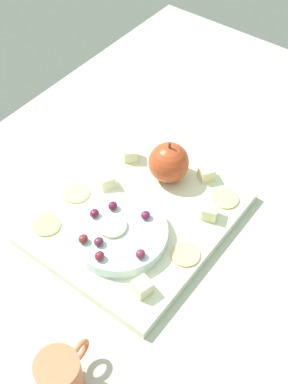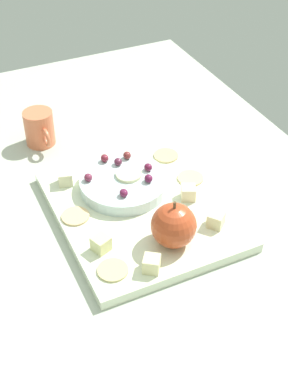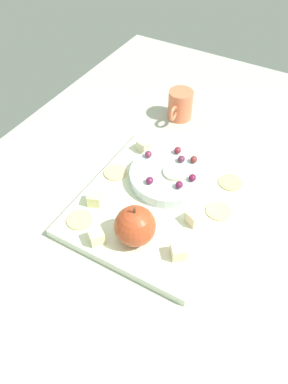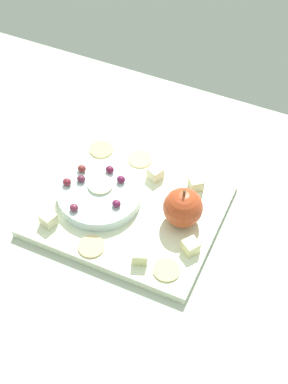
{
  "view_description": "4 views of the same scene",
  "coord_description": "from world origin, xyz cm",
  "px_view_note": "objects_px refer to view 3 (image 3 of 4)",
  "views": [
    {
      "loc": [
        44.86,
        33.66,
        78.29
      ],
      "look_at": [
        -2.25,
        -2.25,
        10.41
      ],
      "focal_mm": 47.02,
      "sensor_mm": 36.0,
      "label": 1
    },
    {
      "loc": [
        -67.61,
        29.03,
        71.18
      ],
      "look_at": [
        -1.66,
        -1.85,
        11.18
      ],
      "focal_mm": 49.8,
      "sensor_mm": 36.0,
      "label": 2
    },
    {
      "loc": [
        -47.54,
        -25.84,
        65.57
      ],
      "look_at": [
        -1.85,
        0.34,
        9.37
      ],
      "focal_mm": 35.66,
      "sensor_mm": 36.0,
      "label": 3
    },
    {
      "loc": [
        -31.33,
        60.16,
        94.5
      ],
      "look_at": [
        -2.68,
        -3.21,
        10.74
      ],
      "focal_mm": 52.64,
      "sensor_mm": 36.0,
      "label": 4
    }
  ],
  "objects_px": {
    "grape_2": "(150,180)",
    "grape_6": "(181,159)",
    "grape_0": "(194,159)",
    "cracker_3": "(79,220)",
    "cracker_1": "(219,211)",
    "cracker_2": "(115,173)",
    "cracker_0": "(230,182)",
    "apple_whole": "(135,226)",
    "cup": "(180,105)",
    "grape_4": "(177,150)",
    "cheese_cube_1": "(178,252)",
    "grape_1": "(148,154)",
    "apple_slice_0": "(175,172)",
    "grape_5": "(179,185)",
    "cheese_cube_4": "(144,146)",
    "cheese_cube_3": "(194,218)",
    "serving_dish": "(169,176)",
    "platter": "(158,202)",
    "cheese_cube_2": "(95,199)",
    "grape_3": "(192,178)",
    "cheese_cube_0": "(96,237)"
  },
  "relations": [
    {
      "from": "serving_dish",
      "to": "apple_whole",
      "type": "relative_size",
      "value": 2.17
    },
    {
      "from": "grape_4",
      "to": "apple_slice_0",
      "type": "bearing_deg",
      "value": -156.63
    },
    {
      "from": "grape_6",
      "to": "cheese_cube_1",
      "type": "bearing_deg",
      "value": -155.06
    },
    {
      "from": "cracker_0",
      "to": "grape_6",
      "type": "relative_size",
      "value": 2.96
    },
    {
      "from": "platter",
      "to": "grape_2",
      "type": "height_order",
      "value": "grape_2"
    },
    {
      "from": "platter",
      "to": "cheese_cube_2",
      "type": "relative_size",
      "value": 13.43
    },
    {
      "from": "platter",
      "to": "cracker_3",
      "type": "relative_size",
      "value": 7.09
    },
    {
      "from": "platter",
      "to": "grape_5",
      "type": "distance_m",
      "value": 0.06
    },
    {
      "from": "grape_0",
      "to": "cracker_3",
      "type": "bearing_deg",
      "value": 151.43
    },
    {
      "from": "grape_3",
      "to": "grape_5",
      "type": "bearing_deg",
      "value": 155.61
    },
    {
      "from": "platter",
      "to": "grape_6",
      "type": "bearing_deg",
      "value": -0.63
    },
    {
      "from": "cheese_cube_0",
      "to": "cheese_cube_2",
      "type": "bearing_deg",
      "value": 36.52
    },
    {
      "from": "grape_0",
      "to": "cheese_cube_3",
      "type": "bearing_deg",
      "value": -154.22
    },
    {
      "from": "cracker_1",
      "to": "cracker_2",
      "type": "bearing_deg",
      "value": 92.29
    },
    {
      "from": "grape_2",
      "to": "cheese_cube_3",
      "type": "bearing_deg",
      "value": -104.74
    },
    {
      "from": "platter",
      "to": "cracker_2",
      "type": "xyz_separation_m",
      "value": [
        0.02,
        0.12,
        0.01
      ]
    },
    {
      "from": "cracker_1",
      "to": "grape_0",
      "type": "bearing_deg",
      "value": 48.74
    },
    {
      "from": "cheese_cube_1",
      "to": "grape_2",
      "type": "bearing_deg",
      "value": 46.93
    },
    {
      "from": "apple_whole",
      "to": "grape_1",
      "type": "bearing_deg",
      "value": 22.69
    },
    {
      "from": "cheese_cube_0",
      "to": "grape_6",
      "type": "xyz_separation_m",
      "value": [
        0.26,
        -0.05,
        0.02
      ]
    },
    {
      "from": "grape_2",
      "to": "grape_6",
      "type": "xyz_separation_m",
      "value": [
        0.09,
        -0.03,
        0.0
      ]
    },
    {
      "from": "grape_1",
      "to": "apple_slice_0",
      "type": "distance_m",
      "value": 0.08
    },
    {
      "from": "cracker_1",
      "to": "grape_4",
      "type": "height_order",
      "value": "grape_4"
    },
    {
      "from": "grape_4",
      "to": "grape_5",
      "type": "height_order",
      "value": "same"
    },
    {
      "from": "cheese_cube_3",
      "to": "grape_5",
      "type": "height_order",
      "value": "grape_5"
    },
    {
      "from": "apple_whole",
      "to": "cup",
      "type": "relative_size",
      "value": 0.81
    },
    {
      "from": "cracker_0",
      "to": "grape_1",
      "type": "distance_m",
      "value": 0.19
    },
    {
      "from": "cheese_cube_1",
      "to": "grape_1",
      "type": "xyz_separation_m",
      "value": [
        0.19,
        0.17,
        0.02
      ]
    },
    {
      "from": "serving_dish",
      "to": "cracker_0",
      "type": "height_order",
      "value": "serving_dish"
    },
    {
      "from": "cheese_cube_4",
      "to": "grape_6",
      "type": "xyz_separation_m",
      "value": [
        -0.02,
        -0.1,
        0.02
      ]
    },
    {
      "from": "platter",
      "to": "cracker_1",
      "type": "relative_size",
      "value": 7.09
    },
    {
      "from": "cracker_1",
      "to": "cracker_2",
      "type": "height_order",
      "value": "same"
    },
    {
      "from": "grape_2",
      "to": "grape_6",
      "type": "distance_m",
      "value": 0.1
    },
    {
      "from": "cup",
      "to": "cracker_3",
      "type": "bearing_deg",
      "value": 178.92
    },
    {
      "from": "cup",
      "to": "cheese_cube_4",
      "type": "bearing_deg",
      "value": 178.9
    },
    {
      "from": "cheese_cube_3",
      "to": "grape_0",
      "type": "distance_m",
      "value": 0.15
    },
    {
      "from": "cheese_cube_4",
      "to": "cracker_2",
      "type": "xyz_separation_m",
      "value": [
        -0.1,
        0.02,
        -0.01
      ]
    },
    {
      "from": "grape_4",
      "to": "cup",
      "type": "distance_m",
      "value": 0.2
    },
    {
      "from": "grape_4",
      "to": "cheese_cube_3",
      "type": "bearing_deg",
      "value": -142.29
    },
    {
      "from": "cracker_3",
      "to": "grape_2",
      "type": "distance_m",
      "value": 0.16
    },
    {
      "from": "cracker_1",
      "to": "cheese_cube_2",
      "type": "bearing_deg",
      "value": 114.67
    },
    {
      "from": "grape_3",
      "to": "grape_6",
      "type": "relative_size",
      "value": 1.0
    },
    {
      "from": "cheese_cube_2",
      "to": "apple_slice_0",
      "type": "xyz_separation_m",
      "value": [
        0.14,
        -0.11,
        0.01
      ]
    },
    {
      "from": "cracker_0",
      "to": "grape_2",
      "type": "relative_size",
      "value": 2.96
    },
    {
      "from": "serving_dish",
      "to": "grape_6",
      "type": "xyz_separation_m",
      "value": [
        0.04,
        -0.01,
        0.02
      ]
    },
    {
      "from": "cracker_3",
      "to": "grape_4",
      "type": "distance_m",
      "value": 0.27
    },
    {
      "from": "cheese_cube_4",
      "to": "apple_slice_0",
      "type": "xyz_separation_m",
      "value": [
        -0.06,
        -0.11,
        0.01
      ]
    },
    {
      "from": "cheese_cube_0",
      "to": "cracker_1",
      "type": "relative_size",
      "value": 0.53
    },
    {
      "from": "cheese_cube_3",
      "to": "cheese_cube_4",
      "type": "distance_m",
      "value": 0.24
    },
    {
      "from": "grape_2",
      "to": "grape_4",
      "type": "height_order",
      "value": "grape_4"
    }
  ]
}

